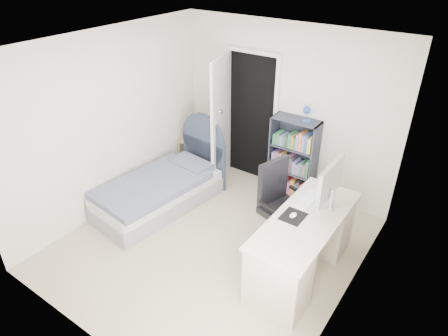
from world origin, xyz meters
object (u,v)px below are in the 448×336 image
Objects in this scene: floor_lamp at (219,152)px; bed at (163,189)px; desk at (304,244)px; bookcase at (293,161)px; nightstand at (193,145)px; office_chair at (280,201)px.

bed is at bearing -104.93° from floor_lamp.
bed is 2.29m from desk.
floor_lamp is (0.27, 1.03, 0.24)m from bed.
nightstand is at bearing -174.26° from bookcase.
floor_lamp reaches higher than nightstand.
floor_lamp is 2.31m from desk.
nightstand is 2.95m from desk.
nightstand is 0.36× the size of desk.
office_chair is (1.77, 0.23, 0.36)m from bed.
desk is at bearing -59.10° from bookcase.
desk is at bearing -25.87° from nightstand.
desk reaches higher than floor_lamp.
floor_lamp is 1.10× the size of office_chair.
desk reaches higher than bed.
bookcase is 0.89× the size of desk.
nightstand is 0.53× the size of office_chair.
bed is 1.23m from nightstand.
floor_lamp reaches higher than bed.
floor_lamp is at bearing 75.07° from bed.
bookcase reaches higher than floor_lamp.
desk is at bearing -3.09° from bed.
bookcase is (1.13, 0.31, 0.05)m from floor_lamp.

